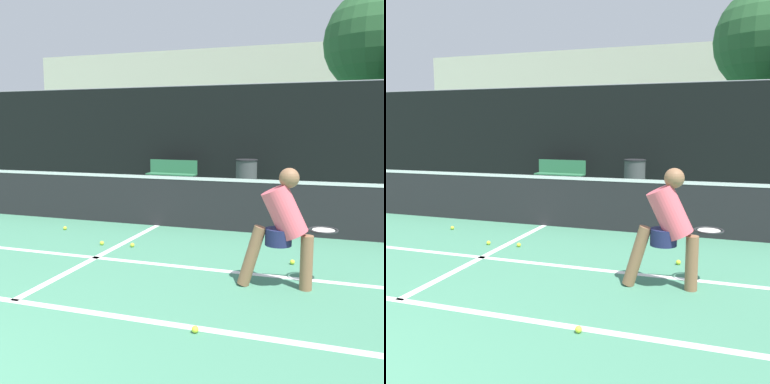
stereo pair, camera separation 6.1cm
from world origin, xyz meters
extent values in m
cube|color=white|center=(0.00, 2.52, 0.00)|extent=(11.00, 0.10, 0.01)
cube|color=white|center=(0.00, 4.21, 0.00)|extent=(8.25, 0.10, 0.01)
cube|color=white|center=(0.00, 4.48, 0.00)|extent=(0.10, 3.93, 0.01)
cube|color=#232326|center=(0.00, 6.45, 0.47)|extent=(11.00, 0.02, 0.95)
cube|color=white|center=(0.00, 6.45, 0.92)|extent=(11.00, 0.03, 0.06)
cube|color=black|center=(0.00, 12.10, 1.54)|extent=(24.00, 0.06, 3.07)
cylinder|color=slate|center=(0.00, 12.10, 3.09)|extent=(24.00, 0.04, 0.04)
cylinder|color=#8C6042|center=(2.93, 3.87, 0.32)|extent=(0.14, 0.14, 0.63)
cylinder|color=#8C6042|center=(2.32, 3.80, 0.36)|extent=(0.34, 0.18, 0.73)
cylinder|color=#1E234C|center=(2.62, 3.83, 0.60)|extent=(0.30, 0.30, 0.19)
cylinder|color=#E55966|center=(2.68, 3.84, 0.89)|extent=(0.54, 0.35, 0.67)
sphere|color=#8C6042|center=(2.72, 3.84, 1.28)|extent=(0.23, 0.23, 0.23)
cylinder|color=#262628|center=(2.79, 4.09, 0.65)|extent=(0.30, 0.06, 0.03)
torus|color=#262628|center=(3.10, 4.13, 0.65)|extent=(0.38, 0.38, 0.02)
cylinder|color=beige|center=(3.10, 4.13, 0.65)|extent=(0.29, 0.29, 0.01)
sphere|color=#D1E033|center=(-1.44, 5.57, 0.03)|extent=(0.07, 0.07, 0.07)
sphere|color=#D1E033|center=(-0.27, 4.85, 0.03)|extent=(0.07, 0.07, 0.07)
sphere|color=#D1E033|center=(2.69, 4.79, 0.03)|extent=(0.07, 0.07, 0.07)
sphere|color=#D1E033|center=(0.24, 4.90, 0.03)|extent=(0.07, 0.07, 0.07)
sphere|color=#D1E033|center=(2.08, 2.43, 0.03)|extent=(0.07, 0.07, 0.07)
cube|color=#33724C|center=(-1.60, 11.28, 0.44)|extent=(1.56, 0.44, 0.04)
cube|color=#33724C|center=(-1.60, 11.46, 0.65)|extent=(1.54, 0.12, 0.42)
cube|color=#333338|center=(-2.22, 11.32, 0.22)|extent=(0.06, 0.32, 0.44)
cube|color=#333338|center=(-0.99, 11.25, 0.22)|extent=(0.06, 0.32, 0.44)
cylinder|color=#3F3F42|center=(0.73, 11.11, 0.46)|extent=(0.59, 0.59, 0.91)
cylinder|color=black|center=(0.73, 11.11, 0.93)|extent=(0.61, 0.61, 0.04)
cube|color=navy|center=(-0.46, 15.26, 0.46)|extent=(1.75, 4.59, 0.92)
cube|color=#1E2328|center=(-0.46, 15.03, 1.22)|extent=(1.47, 2.75, 0.61)
cylinder|color=black|center=(0.32, 16.73, 0.30)|extent=(0.18, 0.60, 0.60)
cylinder|color=black|center=(0.32, 13.79, 0.30)|extent=(0.18, 0.60, 0.60)
cylinder|color=brown|center=(4.34, 18.50, 1.88)|extent=(0.28, 0.28, 3.77)
sphere|color=#28562D|center=(4.34, 18.50, 5.22)|extent=(4.14, 4.14, 4.14)
cube|color=beige|center=(0.00, 28.72, 3.45)|extent=(36.00, 2.40, 6.90)
camera|label=1|loc=(3.28, -1.21, 1.84)|focal=42.00mm
camera|label=2|loc=(3.34, -1.19, 1.84)|focal=42.00mm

